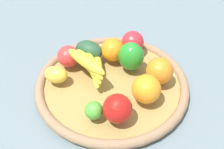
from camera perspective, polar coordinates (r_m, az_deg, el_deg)
The scene contains 13 objects.
ground_plane at distance 0.83m, azimuth 0.00°, elevation -2.79°, with size 2.40×2.40×0.00m, color slate.
basket at distance 0.82m, azimuth 0.00°, elevation -1.97°, with size 0.46×0.46×0.03m.
orange_2 at distance 0.85m, azimuth 0.19°, elevation 5.31°, with size 0.07×0.07×0.07m, color orange.
banana_bunch at distance 0.79m, azimuth -4.45°, elevation 1.92°, with size 0.12×0.16×0.08m.
orange_1 at distance 0.73m, azimuth 7.32°, elevation -3.08°, with size 0.08×0.08×0.08m, color orange.
apple_1 at distance 0.89m, azimuth 4.42°, elevation 6.91°, with size 0.07×0.07×0.07m, color red.
avocado at distance 0.87m, azimuth -4.94°, elevation 5.18°, with size 0.09×0.06×0.06m, color #264D32.
bell_pepper at distance 0.82m, azimuth 4.08°, elevation 3.87°, with size 0.08×0.07×0.09m, color #248D29.
apple_2 at distance 0.84m, azimuth -9.32°, elevation 3.86°, with size 0.07×0.07×0.07m, color red.
orange_0 at distance 0.79m, azimuth 10.09°, elevation 0.77°, with size 0.08×0.08×0.08m, color orange.
apple_0 at distance 0.68m, azimuth 1.17°, elevation -7.26°, with size 0.08×0.08×0.08m, color red.
lime_0 at distance 0.69m, azimuth -3.92°, elevation -7.63°, with size 0.05×0.05×0.05m, color green.
lemon_0 at distance 0.80m, azimuth -11.85°, elevation -0.03°, with size 0.07×0.05×0.05m, color yellow.
Camera 1 is at (0.20, 0.55, 0.59)m, focal length 42.89 mm.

